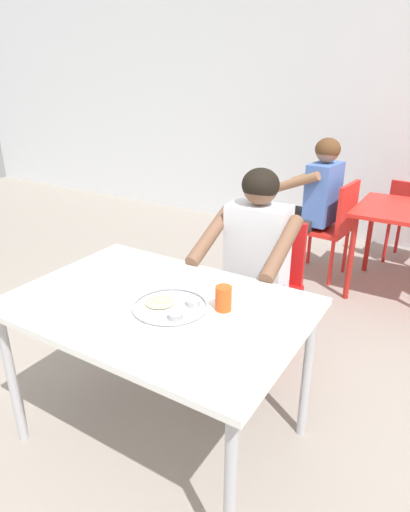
{
  "coord_description": "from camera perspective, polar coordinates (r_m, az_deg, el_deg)",
  "views": [
    {
      "loc": [
        1.06,
        -1.26,
        1.66
      ],
      "look_at": [
        0.1,
        0.3,
        0.9
      ],
      "focal_mm": 30.56,
      "sensor_mm": 36.0,
      "label": 1
    }
  ],
  "objects": [
    {
      "name": "table_foreground",
      "position": [
        1.95,
        -6.22,
        -7.82
      ],
      "size": [
        1.28,
        0.88,
        0.75
      ],
      "color": "white",
      "rests_on": "ground"
    },
    {
      "name": "back_wall",
      "position": [
        4.87,
        20.58,
        21.65
      ],
      "size": [
        12.0,
        0.12,
        3.4
      ],
      "primitive_type": "cube",
      "color": "silver",
      "rests_on": "ground"
    },
    {
      "name": "diner_foreground",
      "position": [
        2.42,
        6.0,
        -0.29
      ],
      "size": [
        0.51,
        0.56,
        1.21
      ],
      "color": "#2E2E2E",
      "rests_on": "ground"
    },
    {
      "name": "patron_background",
      "position": [
        3.88,
        13.92,
        7.78
      ],
      "size": [
        0.58,
        0.53,
        1.2
      ],
      "color": "#2D2D2D",
      "rests_on": "ground"
    },
    {
      "name": "table_background_red",
      "position": [
        3.74,
        25.25,
        4.17
      ],
      "size": [
        0.8,
        0.76,
        0.72
      ],
      "color": "red",
      "rests_on": "ground"
    },
    {
      "name": "thali_tray",
      "position": [
        1.86,
        -4.55,
        -6.51
      ],
      "size": [
        0.33,
        0.33,
        0.03
      ],
      "color": "#B7BABF",
      "rests_on": "table_foreground"
    },
    {
      "name": "ground_plane",
      "position": [
        2.36,
        -6.4,
        -23.3
      ],
      "size": [
        12.0,
        12.0,
        0.05
      ],
      "primitive_type": "cube",
      "color": "gray"
    },
    {
      "name": "chair_foreground",
      "position": [
        2.7,
        7.74,
        -2.94
      ],
      "size": [
        0.46,
        0.42,
        0.87
      ],
      "color": "red",
      "rests_on": "ground"
    },
    {
      "name": "drinking_cup",
      "position": [
        1.82,
        2.43,
        -5.45
      ],
      "size": [
        0.07,
        0.07,
        0.11
      ],
      "color": "#D84C19",
      "rests_on": "table_foreground"
    },
    {
      "name": "chair_red_left",
      "position": [
        3.9,
        16.32,
        4.17
      ],
      "size": [
        0.46,
        0.45,
        0.85
      ],
      "color": "red",
      "rests_on": "ground"
    }
  ]
}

